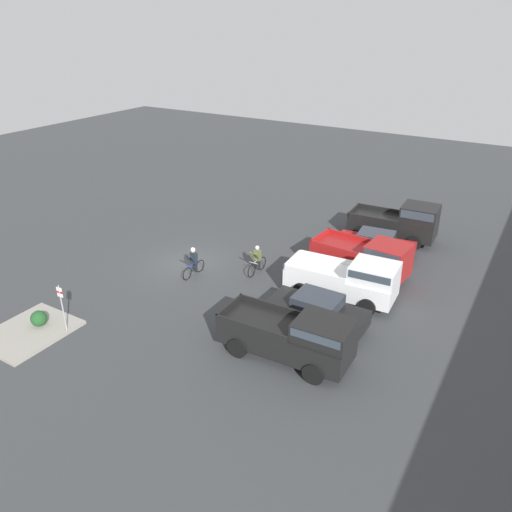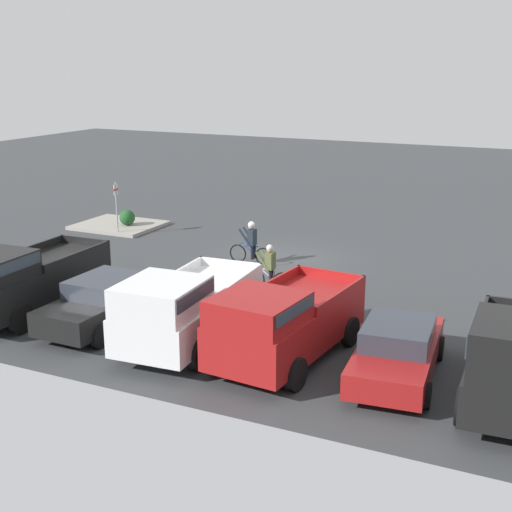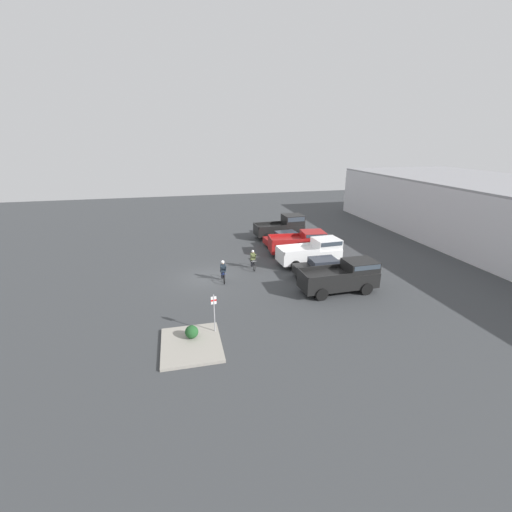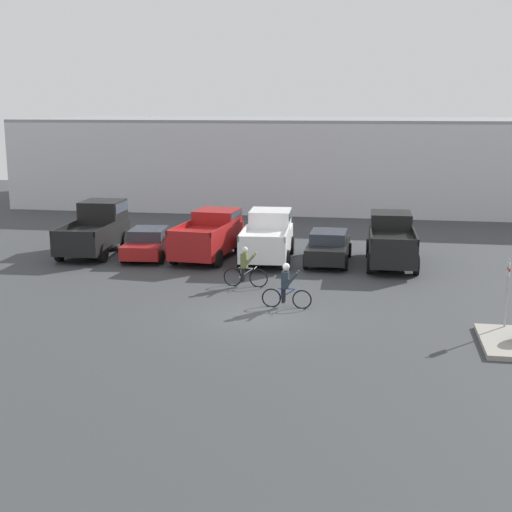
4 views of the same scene
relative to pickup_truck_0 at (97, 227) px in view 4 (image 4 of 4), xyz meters
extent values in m
plane|color=#383A3D|center=(9.44, -9.10, -1.23)|extent=(80.00, 80.00, 0.00)
cube|color=silver|center=(9.44, 20.85, 1.70)|extent=(42.11, 15.89, 5.87)
cube|color=gray|center=(9.44, 20.85, 4.74)|extent=(42.11, 15.89, 0.20)
cube|color=black|center=(0.03, -0.54, -0.37)|extent=(2.32, 5.25, 0.92)
cube|color=black|center=(-0.05, 1.00, 0.62)|extent=(2.01, 2.15, 1.08)
cube|color=#333D47|center=(-0.05, 1.00, 0.86)|extent=(2.06, 1.99, 0.47)
cube|color=black|center=(-0.92, -1.62, 0.21)|extent=(0.23, 3.10, 0.25)
cube|color=black|center=(1.07, -1.53, 0.21)|extent=(0.23, 3.10, 0.25)
cube|color=black|center=(0.15, -3.08, 0.21)|extent=(2.08, 0.18, 0.25)
cylinder|color=black|center=(-1.09, 1.01, -0.79)|extent=(0.26, 0.90, 0.89)
cylinder|color=black|center=(0.99, 1.10, -0.79)|extent=(0.26, 0.90, 0.89)
cylinder|color=black|center=(-0.94, -2.19, -0.79)|extent=(0.26, 0.90, 0.89)
cylinder|color=black|center=(1.14, -2.09, -0.79)|extent=(0.26, 0.90, 0.89)
cube|color=maroon|center=(2.83, -0.63, -0.67)|extent=(2.18, 4.54, 0.60)
cube|color=#2D333D|center=(2.83, -0.63, -0.12)|extent=(1.76, 2.12, 0.51)
cylinder|color=black|center=(1.82, 0.68, -0.93)|extent=(0.24, 0.62, 0.61)
cylinder|color=black|center=(3.56, 0.85, -0.93)|extent=(0.24, 0.62, 0.61)
cylinder|color=black|center=(2.10, -2.12, -0.93)|extent=(0.24, 0.62, 0.61)
cylinder|color=black|center=(3.84, -1.94, -0.93)|extent=(0.24, 0.62, 0.61)
cube|color=maroon|center=(5.63, -0.55, -0.33)|extent=(2.53, 5.19, 1.09)
cube|color=maroon|center=(5.76, 0.95, 0.54)|extent=(2.09, 2.18, 0.65)
cube|color=#333D47|center=(5.76, 0.95, 0.68)|extent=(2.14, 2.02, 0.29)
cube|color=maroon|center=(4.54, -1.46, 0.34)|extent=(0.35, 3.01, 0.25)
cube|color=maroon|center=(6.53, -1.64, 0.34)|extent=(0.35, 3.01, 0.25)
cube|color=maroon|center=(5.40, -3.01, 0.34)|extent=(2.08, 0.27, 0.25)
cylinder|color=black|center=(4.73, 1.10, -0.84)|extent=(0.29, 0.81, 0.80)
cylinder|color=black|center=(6.80, 0.91, -0.84)|extent=(0.29, 0.81, 0.80)
cylinder|color=black|center=(4.45, -2.01, -0.84)|extent=(0.29, 0.81, 0.80)
cylinder|color=black|center=(6.52, -2.20, -0.84)|extent=(0.29, 0.81, 0.80)
cube|color=white|center=(8.43, -0.48, -0.37)|extent=(2.37, 5.39, 0.97)
cube|color=white|center=(8.33, 1.10, 0.51)|extent=(2.01, 2.22, 0.78)
cube|color=#333D47|center=(8.33, 1.10, 0.68)|extent=(2.06, 2.06, 0.34)
cube|color=white|center=(7.51, -1.59, 0.24)|extent=(0.28, 3.16, 0.25)
cube|color=white|center=(9.47, -1.47, 0.24)|extent=(0.28, 3.16, 0.25)
cube|color=white|center=(8.59, -3.07, 0.24)|extent=(2.05, 0.21, 0.25)
cylinder|color=black|center=(7.30, 1.09, -0.81)|extent=(0.27, 0.86, 0.85)
cylinder|color=black|center=(9.35, 1.22, -0.81)|extent=(0.27, 0.86, 0.85)
cylinder|color=black|center=(7.51, -2.17, -0.81)|extent=(0.27, 0.86, 0.85)
cylinder|color=black|center=(9.55, -2.04, -0.81)|extent=(0.27, 0.86, 0.85)
cube|color=black|center=(11.23, -0.42, -0.61)|extent=(1.78, 4.45, 0.67)
cube|color=#2D333D|center=(11.23, -0.42, -0.03)|extent=(1.59, 2.01, 0.50)
cylinder|color=black|center=(10.37, 1.00, -0.90)|extent=(0.19, 0.67, 0.67)
cylinder|color=black|center=(12.11, 0.99, -0.90)|extent=(0.19, 0.67, 0.67)
cylinder|color=black|center=(10.34, -1.83, -0.90)|extent=(0.19, 0.67, 0.67)
cylinder|color=black|center=(12.08, -1.85, -0.90)|extent=(0.19, 0.67, 0.67)
cube|color=black|center=(14.03, -0.53, -0.33)|extent=(2.11, 5.41, 1.04)
cube|color=black|center=(13.98, 1.08, 0.56)|extent=(1.86, 2.19, 0.73)
cube|color=#333D47|center=(13.98, 1.08, 0.72)|extent=(1.91, 2.02, 0.32)
cube|color=black|center=(13.12, -1.63, 0.32)|extent=(0.17, 3.21, 0.25)
cube|color=black|center=(14.99, -1.57, 0.32)|extent=(0.17, 3.21, 0.25)
cube|color=black|center=(14.10, -3.16, 0.32)|extent=(1.95, 0.14, 0.25)
cylinder|color=black|center=(13.00, 1.10, -0.80)|extent=(0.24, 0.87, 0.86)
cylinder|color=black|center=(14.95, 1.16, -0.80)|extent=(0.24, 0.87, 0.86)
cylinder|color=black|center=(13.10, -2.22, -0.80)|extent=(0.24, 0.87, 0.86)
cylinder|color=black|center=(15.05, -2.16, -0.80)|extent=(0.24, 0.87, 0.86)
torus|color=black|center=(10.86, -8.03, -0.91)|extent=(0.69, 0.07, 0.69)
torus|color=black|center=(9.77, -8.01, -0.91)|extent=(0.69, 0.07, 0.69)
cylinder|color=#233D9E|center=(10.32, -8.02, -0.74)|extent=(0.57, 0.05, 0.37)
cylinder|color=#233D9E|center=(10.32, -8.02, -0.55)|extent=(0.60, 0.05, 0.04)
cylinder|color=#233D9E|center=(10.12, -8.01, -0.74)|extent=(0.04, 0.04, 0.34)
cylinder|color=#233D9E|center=(10.72, -8.03, -0.53)|extent=(0.03, 0.46, 0.02)
cylinder|color=black|center=(10.21, -7.93, -0.78)|extent=(0.12, 0.12, 0.52)
cylinder|color=black|center=(10.20, -8.11, -0.78)|extent=(0.12, 0.12, 0.52)
cube|color=#1E2833|center=(10.26, -8.02, -0.22)|extent=(0.25, 0.37, 0.60)
cylinder|color=#1E2833|center=(10.48, -7.85, -0.22)|extent=(0.54, 0.10, 0.66)
cylinder|color=#1E2833|center=(10.47, -8.19, -0.22)|extent=(0.54, 0.10, 0.66)
sphere|color=tan|center=(10.29, -8.02, 0.19)|extent=(0.23, 0.23, 0.23)
sphere|color=silver|center=(10.29, -8.02, 0.25)|extent=(0.25, 0.25, 0.25)
torus|color=black|center=(8.85, -5.30, -0.89)|extent=(0.74, 0.07, 0.74)
torus|color=black|center=(7.81, -5.28, -0.89)|extent=(0.74, 0.07, 0.74)
cylinder|color=white|center=(8.33, -5.29, -0.71)|extent=(0.54, 0.05, 0.39)
cylinder|color=white|center=(8.33, -5.29, -0.50)|extent=(0.58, 0.05, 0.04)
cylinder|color=white|center=(8.15, -5.29, -0.71)|extent=(0.04, 0.04, 0.36)
cylinder|color=white|center=(8.72, -5.30, -0.47)|extent=(0.03, 0.46, 0.02)
cylinder|color=black|center=(8.23, -5.20, -0.75)|extent=(0.12, 0.12, 0.55)
cylinder|color=black|center=(8.22, -5.38, -0.75)|extent=(0.12, 0.12, 0.55)
cube|color=#5B6638|center=(8.28, -5.29, -0.19)|extent=(0.25, 0.37, 0.57)
cylinder|color=#5B6638|center=(8.49, -5.12, -0.19)|extent=(0.52, 0.10, 0.62)
cylinder|color=#5B6638|center=(8.48, -5.46, -0.19)|extent=(0.52, 0.10, 0.62)
sphere|color=tan|center=(8.30, -5.29, 0.19)|extent=(0.20, 0.20, 0.20)
sphere|color=silver|center=(8.30, -5.29, 0.24)|extent=(0.22, 0.22, 0.22)
cylinder|color=#9E9EA3|center=(17.46, -9.49, -0.07)|extent=(0.06, 0.06, 2.34)
cube|color=white|center=(17.46, -9.49, 0.78)|extent=(0.05, 0.30, 0.45)
cube|color=red|center=(17.46, -9.49, 0.78)|extent=(0.05, 0.30, 0.10)
camera|label=1|loc=(28.79, 7.02, 11.22)|focal=35.00mm
camera|label=2|loc=(-0.92, 15.11, 6.17)|focal=50.00mm
camera|label=3|loc=(33.92, -11.07, 8.97)|focal=24.00mm
camera|label=4|loc=(13.41, -32.09, 5.77)|focal=50.00mm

